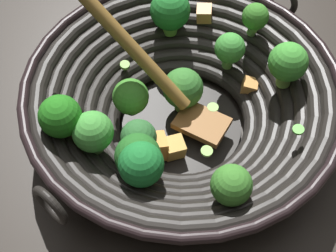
{
  "coord_description": "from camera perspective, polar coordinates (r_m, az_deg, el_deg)",
  "views": [
    {
      "loc": [
        0.07,
        -0.4,
        0.6
      ],
      "look_at": [
        -0.02,
        -0.02,
        0.03
      ],
      "focal_mm": 53.47,
      "sensor_mm": 36.0,
      "label": 1
    }
  ],
  "objects": [
    {
      "name": "wok",
      "position": [
        0.67,
        1.48,
        2.75
      ],
      "size": [
        0.43,
        0.43,
        0.25
      ],
      "color": "black",
      "rests_on": "ground"
    },
    {
      "name": "ground_plane",
      "position": [
        0.72,
        1.53,
        -0.31
      ],
      "size": [
        4.0,
        4.0,
        0.0
      ],
      "primitive_type": "plane",
      "color": "#28231E"
    }
  ]
}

